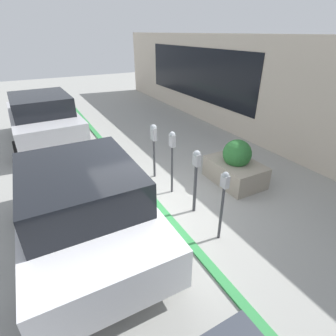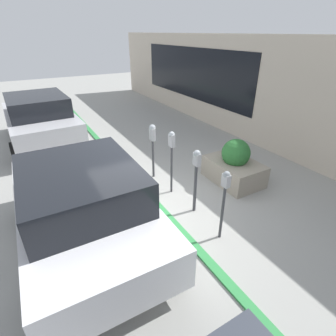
# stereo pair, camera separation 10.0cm
# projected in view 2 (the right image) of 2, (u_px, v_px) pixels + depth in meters

# --- Properties ---
(ground_plane) EXTENTS (40.00, 40.00, 0.00)m
(ground_plane) POSITION_uv_depth(u_px,v_px,m) (162.00, 206.00, 5.73)
(ground_plane) COLOR #999993
(curb_strip) EXTENTS (24.50, 0.16, 0.04)m
(curb_strip) POSITION_uv_depth(u_px,v_px,m) (159.00, 207.00, 5.68)
(curb_strip) COLOR #338C47
(curb_strip) RESTS_ON ground_plane
(building_facade) EXTENTS (24.50, 0.17, 3.34)m
(building_facade) POSITION_uv_depth(u_px,v_px,m) (310.00, 105.00, 6.91)
(building_facade) COLOR beige
(building_facade) RESTS_ON ground_plane
(parking_meter_nearest) EXTENTS (0.14, 0.12, 1.38)m
(parking_meter_nearest) POSITION_uv_depth(u_px,v_px,m) (225.00, 192.00, 4.43)
(parking_meter_nearest) COLOR #38383D
(parking_meter_nearest) RESTS_ON ground_plane
(parking_meter_second) EXTENTS (0.16, 0.13, 1.40)m
(parking_meter_second) POSITION_uv_depth(u_px,v_px,m) (196.00, 171.00, 5.17)
(parking_meter_second) COLOR #38383D
(parking_meter_second) RESTS_ON ground_plane
(parking_meter_middle) EXTENTS (0.15, 0.13, 1.51)m
(parking_meter_middle) POSITION_uv_depth(u_px,v_px,m) (172.00, 149.00, 5.75)
(parking_meter_middle) COLOR #38383D
(parking_meter_middle) RESTS_ON ground_plane
(parking_meter_fourth) EXTENTS (0.20, 0.17, 1.42)m
(parking_meter_fourth) POSITION_uv_depth(u_px,v_px,m) (153.00, 138.00, 6.42)
(parking_meter_fourth) COLOR #38383D
(parking_meter_fourth) RESTS_ON ground_plane
(planter_box) EXTENTS (1.40, 0.98, 1.12)m
(planter_box) POSITION_uv_depth(u_px,v_px,m) (234.00, 166.00, 6.52)
(planter_box) COLOR gray
(planter_box) RESTS_ON ground_plane
(parked_car_middle) EXTENTS (3.96, 2.04, 1.56)m
(parked_car_middle) POSITION_uv_depth(u_px,v_px,m) (83.00, 205.00, 4.41)
(parked_car_middle) COLOR silver
(parked_car_middle) RESTS_ON ground_plane
(parked_car_rear) EXTENTS (4.20, 2.09, 1.62)m
(parked_car_rear) POSITION_uv_depth(u_px,v_px,m) (40.00, 119.00, 8.64)
(parked_car_rear) COLOR #B7B7BC
(parked_car_rear) RESTS_ON ground_plane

